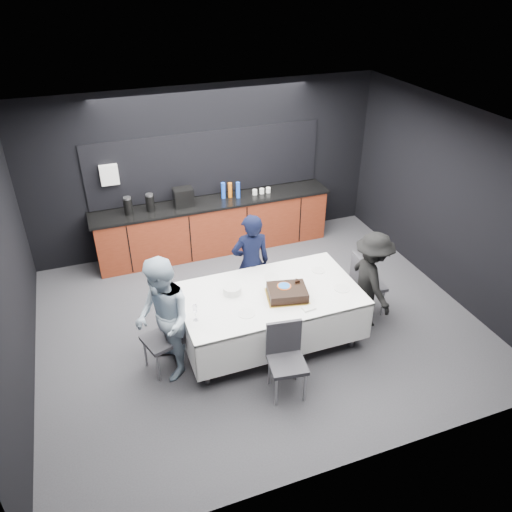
# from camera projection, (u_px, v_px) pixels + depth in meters

# --- Properties ---
(ground) EXTENTS (6.00, 6.00, 0.00)m
(ground) POSITION_uv_depth(u_px,v_px,m) (258.00, 322.00, 7.15)
(ground) COLOR #3C3C40
(ground) RESTS_ON ground
(room_shell) EXTENTS (6.04, 5.04, 2.82)m
(room_shell) POSITION_uv_depth(u_px,v_px,m) (259.00, 204.00, 6.18)
(room_shell) COLOR white
(room_shell) RESTS_ON ground
(kitchenette) EXTENTS (4.10, 0.64, 2.05)m
(kitchenette) POSITION_uv_depth(u_px,v_px,m) (213.00, 222.00, 8.64)
(kitchenette) COLOR #5F1F0F
(kitchenette) RESTS_ON ground
(party_table) EXTENTS (2.32, 1.32, 0.78)m
(party_table) POSITION_uv_depth(u_px,v_px,m) (269.00, 301.00, 6.49)
(party_table) COLOR #99999E
(party_table) RESTS_ON ground
(cake_assembly) EXTENTS (0.60, 0.52, 0.17)m
(cake_assembly) POSITION_uv_depth(u_px,v_px,m) (287.00, 292.00, 6.32)
(cake_assembly) COLOR gold
(cake_assembly) RESTS_ON party_table
(plate_stack) EXTENTS (0.24, 0.24, 0.10)m
(plate_stack) POSITION_uv_depth(u_px,v_px,m) (232.00, 290.00, 6.39)
(plate_stack) COLOR white
(plate_stack) RESTS_ON party_table
(loose_plate_near) EXTENTS (0.21, 0.21, 0.01)m
(loose_plate_near) POSITION_uv_depth(u_px,v_px,m) (246.00, 313.00, 6.05)
(loose_plate_near) COLOR white
(loose_plate_near) RESTS_ON party_table
(loose_plate_right_a) EXTENTS (0.18, 0.18, 0.01)m
(loose_plate_right_a) POSITION_uv_depth(u_px,v_px,m) (318.00, 270.00, 6.87)
(loose_plate_right_a) COLOR white
(loose_plate_right_a) RESTS_ON party_table
(loose_plate_right_b) EXTENTS (0.21, 0.21, 0.01)m
(loose_plate_right_b) POSITION_uv_depth(u_px,v_px,m) (342.00, 288.00, 6.50)
(loose_plate_right_b) COLOR white
(loose_plate_right_b) RESTS_ON party_table
(loose_plate_far) EXTENTS (0.21, 0.21, 0.01)m
(loose_plate_far) POSITION_uv_depth(u_px,v_px,m) (272.00, 277.00, 6.73)
(loose_plate_far) COLOR white
(loose_plate_far) RESTS_ON party_table
(fork_pile) EXTENTS (0.17, 0.11, 0.02)m
(fork_pile) POSITION_uv_depth(u_px,v_px,m) (309.00, 308.00, 6.12)
(fork_pile) COLOR white
(fork_pile) RESTS_ON party_table
(champagne_flute) EXTENTS (0.06, 0.06, 0.22)m
(champagne_flute) POSITION_uv_depth(u_px,v_px,m) (195.00, 309.00, 5.86)
(champagne_flute) COLOR white
(champagne_flute) RESTS_ON party_table
(chair_left) EXTENTS (0.53, 0.53, 0.92)m
(chair_left) POSITION_uv_depth(u_px,v_px,m) (167.00, 332.00, 6.14)
(chair_left) COLOR #313136
(chair_left) RESTS_ON ground
(chair_right) EXTENTS (0.45, 0.45, 0.92)m
(chair_right) POSITION_uv_depth(u_px,v_px,m) (364.00, 281.00, 7.09)
(chair_right) COLOR #313136
(chair_right) RESTS_ON ground
(chair_near) EXTENTS (0.47, 0.47, 0.92)m
(chair_near) POSITION_uv_depth(u_px,v_px,m) (286.00, 354.00, 5.80)
(chair_near) COLOR #313136
(chair_near) RESTS_ON ground
(person_center) EXTENTS (0.58, 0.39, 1.54)m
(person_center) POSITION_uv_depth(u_px,v_px,m) (251.00, 264.00, 7.04)
(person_center) COLOR black
(person_center) RESTS_ON ground
(person_left) EXTENTS (0.69, 0.85, 1.62)m
(person_left) POSITION_uv_depth(u_px,v_px,m) (163.00, 320.00, 5.90)
(person_left) COLOR #9FB5C8
(person_left) RESTS_ON ground
(person_right) EXTENTS (0.59, 0.95, 1.42)m
(person_right) POSITION_uv_depth(u_px,v_px,m) (371.00, 280.00, 6.79)
(person_right) COLOR black
(person_right) RESTS_ON ground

